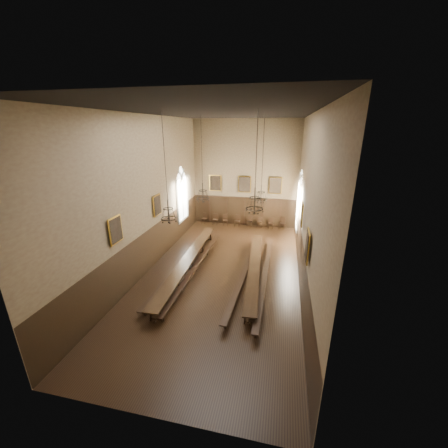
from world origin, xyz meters
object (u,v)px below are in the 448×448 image
(bench_left_inner, at_px, (196,267))
(table_left, at_px, (189,264))
(bench_right_outer, at_px, (265,275))
(chandelier_front_right, at_px, (255,202))
(chandelier_back_left, at_px, (203,193))
(bench_right_inner, at_px, (246,270))
(chair_1, at_px, (215,221))
(bench_left_outer, at_px, (184,262))
(chair_2, at_px, (225,222))
(table_right, at_px, (254,271))
(chandelier_front_left, at_px, (168,211))
(chair_4, at_px, (250,223))
(chandelier_back_right, at_px, (261,193))
(chair_5, at_px, (259,224))
(chair_7, at_px, (282,225))
(chair_0, at_px, (204,220))
(chair_3, at_px, (237,223))
(chair_6, at_px, (271,225))

(bench_left_inner, bearing_deg, table_left, 174.33)
(bench_right_outer, relative_size, chandelier_front_right, 2.45)
(bench_right_outer, height_order, chandelier_back_left, chandelier_back_left)
(bench_right_inner, distance_m, chair_1, 9.26)
(bench_left_outer, distance_m, chair_2, 8.29)
(table_right, xyz_separation_m, chandelier_front_left, (-3.99, -2.51, 4.15))
(chair_4, relative_size, chandelier_back_right, 0.19)
(table_right, bearing_deg, chair_5, 93.28)
(chair_7, bearing_deg, chair_2, -163.14)
(chair_4, bearing_deg, chandelier_front_left, -102.57)
(chair_0, distance_m, chandelier_front_left, 12.00)
(chair_0, height_order, chandelier_front_right, chandelier_front_right)
(chair_1, xyz_separation_m, chandelier_front_left, (0.46, -11.05, 4.22))
(table_left, bearing_deg, table_right, 1.36)
(chair_0, bearing_deg, table_right, -37.97)
(chair_7, bearing_deg, bench_right_inner, -87.39)
(chandelier_back_left, bearing_deg, chair_3, 76.28)
(bench_left_outer, distance_m, chair_0, 8.40)
(bench_right_inner, xyz_separation_m, chair_6, (1.01, 8.41, -0.02))
(chair_3, distance_m, chair_4, 1.10)
(bench_left_outer, bearing_deg, table_right, -3.67)
(chair_0, height_order, chandelier_back_left, chandelier_back_left)
(bench_right_inner, xyz_separation_m, chandelier_front_left, (-3.48, -2.67, 4.21))
(bench_right_outer, bearing_deg, chair_1, 120.43)
(chair_5, bearing_deg, chair_7, 1.31)
(chandelier_back_right, bearing_deg, table_right, -89.61)
(table_right, distance_m, chandelier_back_right, 4.92)
(chair_0, height_order, chair_1, chair_1)
(table_left, xyz_separation_m, chair_0, (-1.53, 8.71, -0.13))
(table_left, bearing_deg, chair_1, 93.02)
(bench_right_inner, bearing_deg, chair_5, 89.91)
(chair_2, bearing_deg, bench_left_outer, -111.34)
(table_right, bearing_deg, bench_left_inner, -177.61)
(table_right, relative_size, chandelier_back_right, 1.80)
(bench_right_inner, height_order, bench_right_outer, bench_right_inner)
(bench_left_inner, height_order, chair_3, chair_3)
(bench_left_inner, bearing_deg, chandelier_front_left, -102.02)
(chair_0, bearing_deg, chair_7, 19.49)
(chair_3, bearing_deg, table_left, -97.35)
(chair_5, relative_size, chandelier_front_left, 0.20)
(chair_1, bearing_deg, chair_7, 2.42)
(table_left, height_order, chair_0, chair_0)
(bench_right_inner, xyz_separation_m, chandelier_front_right, (0.64, -2.80, 4.91))
(bench_right_outer, xyz_separation_m, chandelier_back_left, (-4.50, 2.95, 3.91))
(bench_right_inner, height_order, chair_2, chair_2)
(bench_right_outer, bearing_deg, chair_7, 84.78)
(chair_3, distance_m, chandelier_back_left, 7.06)
(chair_2, relative_size, chair_7, 0.95)
(table_right, distance_m, bench_left_inner, 3.49)
(bench_right_outer, xyz_separation_m, chandelier_front_left, (-4.65, -2.35, 4.22))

